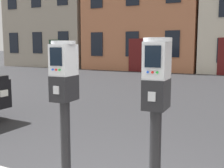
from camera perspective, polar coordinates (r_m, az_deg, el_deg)
name	(u,v)px	position (r m, az deg, el deg)	size (l,w,h in m)	color
parking_meter_near_kerb	(64,94)	(2.61, -9.50, -1.90)	(0.22, 0.26, 1.52)	black
parking_meter_twin_adjacent	(156,100)	(2.22, 8.84, -3.27)	(0.22, 0.26, 1.54)	black
townhouse_brownstone	(149,2)	(21.59, 7.36, 15.98)	(7.81, 6.19, 9.60)	#B7704C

